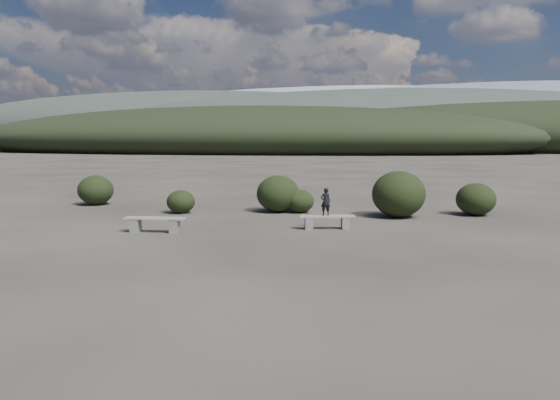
# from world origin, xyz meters

# --- Properties ---
(ground) EXTENTS (1200.00, 1200.00, 0.00)m
(ground) POSITION_xyz_m (0.00, 0.00, 0.00)
(ground) COLOR #2C2822
(ground) RESTS_ON ground
(bench_left) EXTENTS (1.79, 0.50, 0.44)m
(bench_left) POSITION_xyz_m (-3.53, 4.09, 0.27)
(bench_left) COLOR slate
(bench_left) RESTS_ON ground
(bench_right) EXTENTS (1.69, 0.76, 0.41)m
(bench_right) POSITION_xyz_m (1.30, 5.65, 0.25)
(bench_right) COLOR slate
(bench_right) RESTS_ON ground
(seated_person) EXTENTS (0.36, 0.30, 0.83)m
(seated_person) POSITION_xyz_m (1.24, 5.63, 0.83)
(seated_person) COLOR black
(seated_person) RESTS_ON bench_right
(shrub_a) EXTENTS (1.03, 1.03, 0.84)m
(shrub_a) POSITION_xyz_m (-4.33, 8.10, 0.42)
(shrub_a) COLOR black
(shrub_a) RESTS_ON ground
(shrub_b) EXTENTS (1.58, 1.58, 1.36)m
(shrub_b) POSITION_xyz_m (-0.93, 9.12, 0.68)
(shrub_b) COLOR black
(shrub_b) RESTS_ON ground
(shrub_c) EXTENTS (1.05, 1.05, 0.84)m
(shrub_c) POSITION_xyz_m (-0.12, 9.11, 0.42)
(shrub_c) COLOR black
(shrub_c) RESTS_ON ground
(shrub_d) EXTENTS (1.83, 1.83, 1.60)m
(shrub_d) POSITION_xyz_m (3.42, 8.62, 0.80)
(shrub_d) COLOR black
(shrub_d) RESTS_ON ground
(shrub_e) EXTENTS (1.38, 1.38, 1.15)m
(shrub_e) POSITION_xyz_m (6.10, 9.64, 0.57)
(shrub_e) COLOR black
(shrub_e) RESTS_ON ground
(shrub_f) EXTENTS (1.43, 1.43, 1.21)m
(shrub_f) POSITION_xyz_m (-8.69, 9.76, 0.61)
(shrub_f) COLOR black
(shrub_f) RESTS_ON ground
(mountain_ridges) EXTENTS (500.00, 400.00, 56.00)m
(mountain_ridges) POSITION_xyz_m (-7.48, 339.06, 10.84)
(mountain_ridges) COLOR black
(mountain_ridges) RESTS_ON ground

